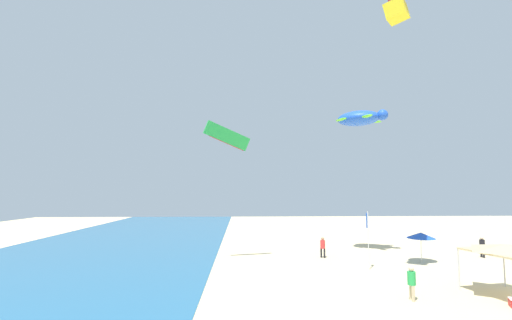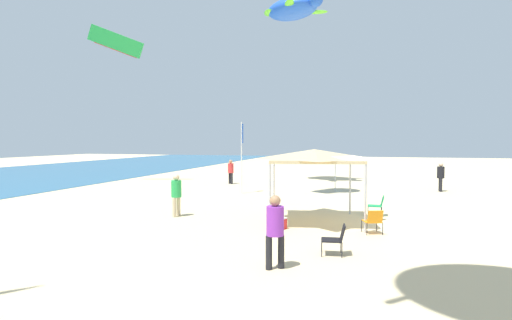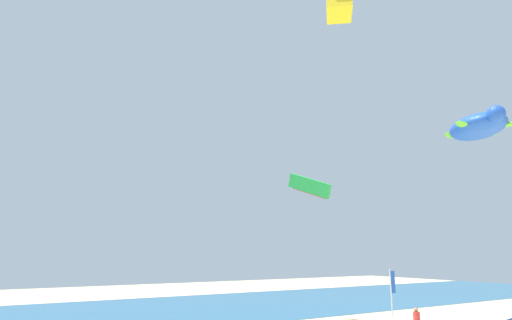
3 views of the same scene
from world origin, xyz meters
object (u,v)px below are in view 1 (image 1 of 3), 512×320
(banner_flag, at_px, (368,234))
(kite_turtle_blue, at_px, (360,118))
(person_far_stroller, at_px, (482,245))
(kite_parafoil_green, at_px, (227,136))
(beach_umbrella, at_px, (421,235))
(person_kite_handler, at_px, (323,246))
(person_near_umbrella, at_px, (412,280))
(kite_box_magenta, at_px, (396,0))
(canopy_tent, at_px, (507,249))

(banner_flag, xyz_separation_m, kite_turtle_blue, (6.37, -1.77, 9.80))
(person_far_stroller, distance_m, kite_parafoil_green, 23.28)
(beach_umbrella, relative_size, kite_turtle_blue, 0.47)
(person_far_stroller, distance_m, person_kite_handler, 13.43)
(beach_umbrella, distance_m, person_near_umbrella, 11.23)
(person_far_stroller, relative_size, kite_box_magenta, 0.61)
(canopy_tent, relative_size, person_near_umbrella, 2.33)
(beach_umbrella, distance_m, banner_flag, 5.63)
(person_near_umbrella, bearing_deg, canopy_tent, 100.40)
(kite_box_magenta, distance_m, kite_parafoil_green, 15.42)
(kite_box_magenta, xyz_separation_m, kite_turtle_blue, (10.03, -0.78, -5.81))
(person_near_umbrella, bearing_deg, person_far_stroller, 140.39)
(canopy_tent, height_order, person_near_umbrella, canopy_tent)
(person_far_stroller, xyz_separation_m, kite_parafoil_green, (-0.97, 21.46, 8.97))
(banner_flag, relative_size, person_far_stroller, 2.34)
(canopy_tent, xyz_separation_m, beach_umbrella, (9.30, -0.03, -0.42))
(banner_flag, height_order, kite_box_magenta, kite_box_magenta)
(person_kite_handler, xyz_separation_m, kite_box_magenta, (-8.20, -3.26, 17.08))
(beach_umbrella, height_order, person_far_stroller, beach_umbrella)
(banner_flag, relative_size, kite_box_magenta, 1.43)
(person_near_umbrella, bearing_deg, kite_turtle_blue, 176.84)
(person_near_umbrella, height_order, person_kite_handler, person_near_umbrella)
(person_far_stroller, relative_size, kite_parafoil_green, 0.46)
(canopy_tent, distance_m, person_far_stroller, 12.61)
(person_kite_handler, distance_m, kite_parafoil_green, 12.16)
(banner_flag, xyz_separation_m, kite_box_magenta, (-3.66, -0.99, 15.61))
(canopy_tent, bearing_deg, kite_turtle_blue, 13.90)
(canopy_tent, relative_size, kite_turtle_blue, 0.81)
(beach_umbrella, bearing_deg, kite_turtle_blue, 39.75)
(banner_flag, bearing_deg, person_near_umbrella, 176.87)
(canopy_tent, relative_size, person_far_stroller, 2.28)
(person_kite_handler, bearing_deg, kite_box_magenta, 152.63)
(person_far_stroller, bearing_deg, banner_flag, -70.75)
(canopy_tent, height_order, person_far_stroller, canopy_tent)
(kite_parafoil_green, bearing_deg, person_kite_handler, -9.65)
(banner_flag, xyz_separation_m, person_far_stroller, (4.02, -11.16, -1.43))
(person_far_stroller, height_order, person_kite_handler, person_far_stroller)
(person_kite_handler, relative_size, kite_parafoil_green, 0.44)
(person_far_stroller, xyz_separation_m, person_kite_handler, (0.52, 13.42, -0.03))
(beach_umbrella, bearing_deg, person_near_umbrella, 150.56)
(banner_flag, distance_m, kite_parafoil_green, 13.13)
(banner_flag, relative_size, kite_turtle_blue, 0.83)
(beach_umbrella, xyz_separation_m, kite_parafoil_green, (0.68, 15.39, 7.92))
(kite_turtle_blue, bearing_deg, kite_box_magenta, -61.31)
(person_kite_handler, height_order, kite_parafoil_green, kite_parafoil_green)
(beach_umbrella, xyz_separation_m, person_kite_handler, (2.16, 7.36, -1.08))
(person_near_umbrella, xyz_separation_m, kite_turtle_blue, (13.73, -2.17, 11.25))
(beach_umbrella, height_order, kite_parafoil_green, kite_parafoil_green)
(kite_parafoil_green, bearing_deg, kite_turtle_blue, -4.77)
(canopy_tent, xyz_separation_m, kite_turtle_blue, (13.29, 3.29, 9.77))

